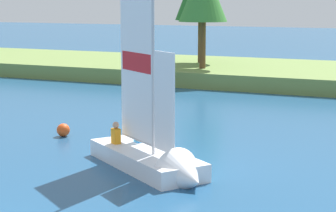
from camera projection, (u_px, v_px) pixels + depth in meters
shore_bank at (272, 74)px, 36.91m from camera, size 80.00×10.28×0.86m
sailboat at (159, 159)px, 17.13m from camera, size 4.88×4.03×6.05m
channel_buoy at (63, 130)px, 21.87m from camera, size 0.46×0.46×0.46m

